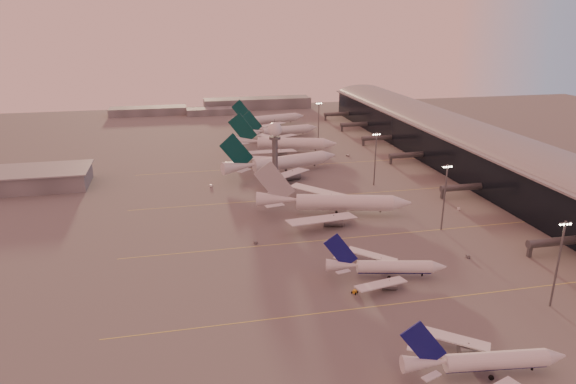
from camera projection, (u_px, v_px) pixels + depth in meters
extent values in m
plane|color=#5F5D5D|center=(347.00, 333.00, 127.89)|extent=(700.00, 700.00, 0.00)
cube|color=#EDE553|center=(438.00, 299.00, 143.17)|extent=(180.00, 0.25, 0.02)
cube|color=#EDE553|center=(378.00, 235.00, 184.75)|extent=(180.00, 0.25, 0.02)
cube|color=#EDE553|center=(339.00, 195.00, 226.34)|extent=(180.00, 0.25, 0.02)
cube|color=#EDE553|center=(311.00, 165.00, 272.54)|extent=(180.00, 0.25, 0.02)
cube|color=black|center=(488.00, 160.00, 248.37)|extent=(36.00, 360.00, 18.00)
cylinder|color=gray|center=(490.00, 141.00, 245.45)|extent=(10.08, 360.00, 10.08)
cube|color=gray|center=(490.00, 141.00, 245.39)|extent=(40.00, 362.00, 0.80)
cylinder|color=#53565A|center=(557.00, 241.00, 168.82)|extent=(22.00, 2.80, 2.80)
cube|color=#53565A|center=(530.00, 251.00, 167.55)|extent=(1.20, 1.20, 4.40)
cylinder|color=#53565A|center=(464.00, 187.00, 222.42)|extent=(22.00, 2.80, 2.80)
cube|color=#53565A|center=(442.00, 194.00, 221.15)|extent=(1.20, 1.20, 4.40)
cylinder|color=#53565A|center=(409.00, 155.00, 274.17)|extent=(22.00, 2.80, 2.80)
cube|color=#53565A|center=(391.00, 160.00, 272.90)|extent=(1.20, 1.20, 4.40)
cylinder|color=#53565A|center=(379.00, 138.00, 312.98)|extent=(22.00, 2.80, 2.80)
cube|color=#53565A|center=(363.00, 142.00, 311.71)|extent=(1.20, 1.20, 4.40)
cylinder|color=#53565A|center=(356.00, 124.00, 351.80)|extent=(22.00, 2.80, 2.80)
cube|color=#53565A|center=(342.00, 128.00, 350.53)|extent=(1.20, 1.20, 4.40)
cylinder|color=#53565A|center=(338.00, 114.00, 388.76)|extent=(22.00, 2.80, 2.80)
cube|color=#53565A|center=(326.00, 118.00, 387.49)|extent=(1.20, 1.20, 4.40)
cylinder|color=#53565A|center=(275.00, 162.00, 236.22)|extent=(2.60, 2.60, 22.00)
cylinder|color=#53565A|center=(275.00, 138.00, 232.48)|extent=(5.20, 5.20, 1.20)
sphere|color=silver|center=(275.00, 129.00, 231.22)|extent=(6.40, 6.40, 6.40)
cylinder|color=#53565A|center=(275.00, 121.00, 230.02)|extent=(0.16, 0.16, 2.00)
cylinder|color=#53565A|center=(558.00, 265.00, 135.51)|extent=(0.56, 0.56, 25.00)
cube|color=#53565A|center=(566.00, 223.00, 131.61)|extent=(3.60, 0.25, 0.25)
sphere|color=#FFEABF|center=(560.00, 225.00, 131.44)|extent=(0.56, 0.56, 0.56)
sphere|color=#FFEABF|center=(564.00, 224.00, 131.64)|extent=(0.56, 0.56, 0.56)
sphere|color=#FFEABF|center=(567.00, 224.00, 131.85)|extent=(0.56, 0.56, 0.56)
sphere|color=#FFEABF|center=(570.00, 224.00, 132.05)|extent=(0.56, 0.56, 0.56)
cylinder|color=#53565A|center=(444.00, 198.00, 185.73)|extent=(0.56, 0.56, 25.00)
cube|color=#53565A|center=(448.00, 166.00, 181.84)|extent=(3.60, 0.25, 0.25)
sphere|color=#FFEABF|center=(444.00, 167.00, 181.66)|extent=(0.56, 0.56, 0.56)
sphere|color=#FFEABF|center=(446.00, 167.00, 181.87)|extent=(0.56, 0.56, 0.56)
sphere|color=#FFEABF|center=(449.00, 167.00, 182.07)|extent=(0.56, 0.56, 0.56)
sphere|color=#FFEABF|center=(451.00, 167.00, 182.27)|extent=(0.56, 0.56, 0.56)
cylinder|color=#53565A|center=(375.00, 159.00, 235.55)|extent=(0.56, 0.56, 25.00)
cube|color=#53565A|center=(377.00, 134.00, 231.66)|extent=(3.60, 0.25, 0.25)
sphere|color=#FFEABF|center=(374.00, 135.00, 231.48)|extent=(0.56, 0.56, 0.56)
sphere|color=#FFEABF|center=(376.00, 135.00, 231.69)|extent=(0.56, 0.56, 0.56)
sphere|color=#FFEABF|center=(378.00, 134.00, 231.89)|extent=(0.56, 0.56, 0.56)
sphere|color=#FFEABF|center=(380.00, 134.00, 232.09)|extent=(0.56, 0.56, 0.56)
cylinder|color=#53565A|center=(319.00, 122.00, 318.32)|extent=(0.56, 0.56, 25.00)
cube|color=#53565A|center=(319.00, 103.00, 314.43)|extent=(3.60, 0.25, 0.25)
sphere|color=#FFEABF|center=(317.00, 103.00, 314.25)|extent=(0.56, 0.56, 0.56)
sphere|color=#FFEABF|center=(318.00, 103.00, 314.45)|extent=(0.56, 0.56, 0.56)
sphere|color=#FFEABF|center=(320.00, 103.00, 314.66)|extent=(0.56, 0.56, 0.56)
sphere|color=#FFEABF|center=(321.00, 103.00, 314.86)|extent=(0.56, 0.56, 0.56)
cube|color=slate|center=(148.00, 111.00, 410.55)|extent=(60.00, 18.00, 6.00)
cube|color=slate|center=(257.00, 103.00, 437.43)|extent=(90.00, 20.00, 9.00)
cube|color=slate|center=(212.00, 111.00, 411.54)|extent=(40.00, 15.00, 5.00)
cylinder|color=silver|center=(496.00, 362.00, 111.92)|extent=(23.24, 6.57, 3.91)
cylinder|color=navy|center=(495.00, 366.00, 112.21)|extent=(22.66, 5.43, 2.81)
cone|color=silver|center=(555.00, 359.00, 113.17)|extent=(4.87, 4.40, 3.91)
cone|color=silver|center=(424.00, 365.00, 110.27)|extent=(10.01, 5.01, 3.91)
cube|color=silver|center=(453.00, 340.00, 120.67)|extent=(15.83, 12.62, 1.23)
cylinder|color=slate|center=(468.00, 352.00, 119.37)|extent=(4.71, 3.04, 2.54)
cube|color=slate|center=(468.00, 348.00, 119.01)|extent=(0.34, 0.29, 1.56)
cube|color=navy|center=(423.00, 346.00, 108.66)|extent=(10.69, 1.62, 11.64)
cube|color=silver|center=(431.00, 378.00, 106.06)|extent=(4.74, 3.04, 0.26)
cube|color=silver|center=(417.00, 352.00, 114.42)|extent=(4.63, 3.80, 0.26)
cylinder|color=black|center=(532.00, 370.00, 113.58)|extent=(0.51, 0.51, 1.03)
cylinder|color=black|center=(481.00, 366.00, 114.73)|extent=(1.18, 0.64, 1.13)
cylinder|color=black|center=(491.00, 380.00, 110.47)|extent=(1.18, 0.64, 1.13)
cylinder|color=silver|center=(394.00, 268.00, 153.86)|extent=(22.61, 8.67, 3.80)
cylinder|color=navy|center=(394.00, 271.00, 154.14)|extent=(21.94, 7.53, 2.74)
cone|color=silver|center=(439.00, 268.00, 153.74)|extent=(5.06, 4.67, 3.80)
cone|color=silver|center=(342.00, 267.00, 153.85)|extent=(9.97, 5.79, 3.80)
cube|color=silver|center=(381.00, 286.00, 145.28)|extent=(16.56, 7.83, 1.19)
cylinder|color=slate|center=(389.00, 287.00, 147.91)|extent=(4.76, 3.37, 2.47)
cube|color=slate|center=(389.00, 284.00, 147.56)|extent=(0.35, 0.31, 1.52)
cube|color=silver|center=(371.00, 256.00, 162.97)|extent=(14.66, 13.39, 1.19)
cylinder|color=slate|center=(381.00, 265.00, 161.42)|extent=(4.76, 3.37, 2.47)
cube|color=slate|center=(381.00, 261.00, 161.07)|extent=(0.35, 0.31, 1.52)
cube|color=navy|center=(341.00, 252.00, 152.33)|extent=(10.25, 2.66, 11.33)
cube|color=silver|center=(343.00, 273.00, 149.73)|extent=(4.58, 2.56, 0.25)
cube|color=silver|center=(340.00, 260.00, 157.91)|extent=(4.38, 3.97, 0.25)
cylinder|color=black|center=(422.00, 276.00, 154.63)|extent=(0.50, 0.50, 1.00)
cylinder|color=black|center=(387.00, 272.00, 156.78)|extent=(1.18, 0.73, 1.10)
cylinder|color=black|center=(389.00, 279.00, 152.62)|extent=(1.18, 0.73, 1.10)
cylinder|color=silver|center=(344.00, 205.00, 202.63)|extent=(38.01, 15.27, 5.90)
cylinder|color=silver|center=(344.00, 208.00, 203.06)|extent=(36.86, 13.48, 4.25)
cone|color=silver|center=(402.00, 206.00, 201.75)|extent=(8.56, 7.56, 5.90)
cone|color=silver|center=(277.00, 202.00, 203.44)|extent=(16.81, 9.72, 5.90)
cube|color=silver|center=(322.00, 222.00, 188.49)|extent=(27.81, 12.36, 1.75)
cylinder|color=slate|center=(333.00, 224.00, 192.60)|extent=(8.04, 5.56, 3.83)
cube|color=slate|center=(334.00, 221.00, 192.15)|extent=(0.34, 0.30, 2.36)
cube|color=silver|center=(320.00, 194.00, 218.16)|extent=(24.18, 22.98, 1.75)
cylinder|color=slate|center=(331.00, 203.00, 215.25)|extent=(8.04, 5.56, 3.83)
cube|color=slate|center=(331.00, 199.00, 214.81)|extent=(0.34, 0.30, 2.36)
cube|color=#A4A6AB|center=(274.00, 186.00, 201.21)|extent=(15.90, 4.46, 17.50)
cube|color=silver|center=(275.00, 208.00, 196.50)|extent=(7.70, 4.12, 0.24)
cube|color=silver|center=(277.00, 196.00, 210.31)|extent=(7.33, 6.84, 0.24)
cylinder|color=black|center=(380.00, 214.00, 203.24)|extent=(0.48, 0.48, 0.95)
cylinder|color=black|center=(336.00, 211.00, 205.88)|extent=(1.13, 0.73, 1.05)
cylinder|color=black|center=(336.00, 215.00, 201.93)|extent=(1.13, 0.73, 1.05)
cylinder|color=silver|center=(289.00, 164.00, 258.31)|extent=(39.00, 16.00, 6.24)
cylinder|color=silver|center=(289.00, 166.00, 258.76)|extent=(37.80, 14.12, 4.49)
cone|color=silver|center=(329.00, 158.00, 268.30)|extent=(8.85, 7.96, 6.24)
cone|color=silver|center=(239.00, 169.00, 246.17)|extent=(17.29, 10.21, 6.24)
cube|color=silver|center=(287.00, 177.00, 240.85)|extent=(25.01, 23.91, 1.85)
cylinder|color=slate|center=(292.00, 178.00, 246.97)|extent=(8.28, 5.85, 4.06)
cube|color=slate|center=(292.00, 175.00, 246.49)|extent=(0.38, 0.34, 2.50)
cube|color=silver|center=(259.00, 160.00, 268.23)|extent=(28.84, 12.69, 1.85)
cylinder|color=slate|center=(270.00, 166.00, 267.87)|extent=(8.28, 5.85, 4.06)
cube|color=slate|center=(270.00, 163.00, 267.39)|extent=(0.38, 0.34, 2.50)
cube|color=#063735|center=(237.00, 154.00, 243.40)|extent=(16.69, 4.79, 18.47)
cube|color=silver|center=(244.00, 173.00, 239.70)|extent=(7.50, 7.03, 0.27)
cube|color=silver|center=(233.00, 165.00, 252.30)|extent=(7.89, 4.19, 0.27)
cylinder|color=black|center=(315.00, 167.00, 265.93)|extent=(0.54, 0.54, 1.08)
cylinder|color=black|center=(282.00, 171.00, 260.19)|extent=(1.28, 0.83, 1.18)
cylinder|color=black|center=(286.00, 173.00, 256.21)|extent=(1.28, 0.83, 1.18)
cylinder|color=silver|center=(291.00, 145.00, 295.82)|extent=(38.13, 16.43, 6.12)
cylinder|color=silver|center=(291.00, 147.00, 296.27)|extent=(36.92, 14.58, 4.40)
cone|color=silver|center=(330.00, 146.00, 294.38)|extent=(8.75, 7.92, 6.12)
cone|color=silver|center=(244.00, 143.00, 297.29)|extent=(16.98, 10.30, 6.12)
cube|color=silver|center=(272.00, 154.00, 281.71)|extent=(28.26, 11.89, 1.81)
cylinder|color=slate|center=(281.00, 156.00, 285.79)|extent=(8.16, 5.86, 3.98)
cube|color=slate|center=(281.00, 154.00, 285.32)|extent=(0.38, 0.34, 2.45)
cube|color=silver|center=(277.00, 140.00, 311.82)|extent=(24.20, 23.76, 1.81)
cylinder|color=slate|center=(284.00, 146.00, 308.78)|extent=(8.16, 5.86, 3.98)
cube|color=slate|center=(284.00, 144.00, 308.31)|extent=(0.38, 0.34, 2.45)
cube|color=#063735|center=(243.00, 131.00, 294.97)|extent=(16.26, 5.04, 18.10)
cube|color=silver|center=(242.00, 146.00, 290.33)|extent=(7.70, 3.97, 0.26)
cube|color=silver|center=(246.00, 140.00, 304.18)|extent=(7.29, 6.97, 0.26)
cylinder|color=black|center=(315.00, 152.00, 296.13)|extent=(0.53, 0.53, 1.05)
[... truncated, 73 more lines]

